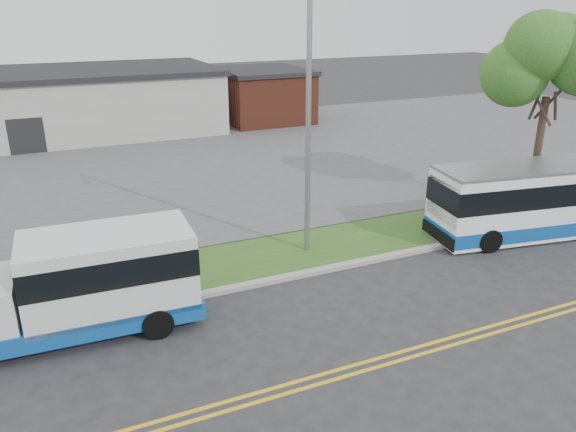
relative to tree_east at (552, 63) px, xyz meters
name	(u,v)px	position (x,y,z in m)	size (l,w,h in m)	color
ground	(258,304)	(-14.00, -3.00, -6.20)	(140.00, 140.00, 0.00)	#28282B
lane_line_north	(315,376)	(-14.00, -6.85, -6.20)	(70.00, 0.12, 0.01)	gold
lane_line_south	(321,384)	(-14.00, -7.15, -6.20)	(70.00, 0.12, 0.01)	gold
curb	(245,286)	(-14.00, -1.90, -6.13)	(80.00, 0.30, 0.15)	#9E9B93
verge	(227,264)	(-14.00, -0.10, -6.15)	(80.00, 3.30, 0.10)	#2A511B
parking_lot	(148,164)	(-14.00, 14.00, -6.15)	(80.00, 25.00, 0.10)	#4C4C4F
commercial_building	(23,105)	(-20.00, 24.00, -4.02)	(25.40, 10.40, 4.35)	#9E9E99
brick_wing	(262,95)	(-3.50, 23.00, -4.24)	(6.30, 7.30, 3.90)	brown
tree_east	(552,63)	(0.00, 0.00, 0.00)	(5.20, 5.20, 8.33)	#31211B
streetlight_near	(309,108)	(-11.00, -0.27, -0.97)	(0.35, 1.53, 9.50)	gray
shuttle_bus	(83,282)	(-18.78, -2.43, -4.72)	(7.33, 2.68, 2.77)	#0D4996
transit_bus	(557,198)	(-1.29, -2.40, -4.79)	(10.32, 3.84, 2.80)	white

